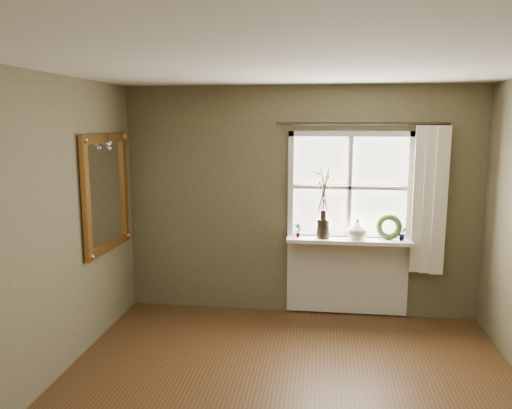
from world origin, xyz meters
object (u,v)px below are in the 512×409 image
Objects in this scene: dark_jug at (323,229)px; gilt_mirror at (106,192)px; wreath at (389,230)px; cream_vase at (357,229)px.

dark_jug is 0.18× the size of gilt_mirror.
gilt_mirror is at bearing -152.34° from wreath.
wreath is at bearing 6.60° from cream_vase.
dark_jug is 0.76× the size of wreath.
wreath reaches higher than cream_vase.
cream_vase is at bearing 13.18° from gilt_mirror.
cream_vase is at bearing 0.00° from dark_jug.
cream_vase is (0.37, 0.00, 0.01)m from dark_jug.
gilt_mirror is (-2.95, -0.65, 0.45)m from wreath.
wreath is at bearing 3.19° from dark_jug.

